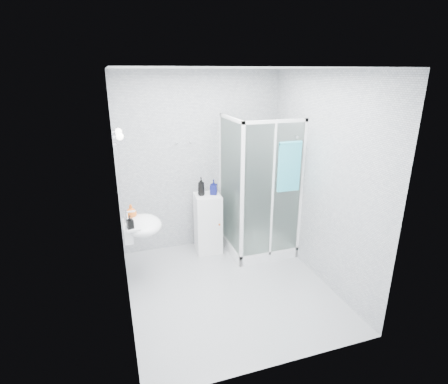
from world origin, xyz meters
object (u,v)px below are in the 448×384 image
object	(u,v)px
wall_basin	(140,226)
hand_towel	(289,165)
soap_dispenser_black	(130,222)
shower_enclosure	(255,224)
shampoo_bottle_a	(201,186)
soap_dispenser_orange	(131,211)
storage_cabinet	(208,223)
shampoo_bottle_b	(214,187)

from	to	relation	value
wall_basin	hand_towel	size ratio (longest dim) A/B	0.84
soap_dispenser_black	shower_enclosure	bearing A→B (deg)	15.74
shampoo_bottle_a	soap_dispenser_orange	distance (m)	1.11
storage_cabinet	soap_dispenser_orange	distance (m)	1.29
hand_towel	shampoo_bottle_b	size ratio (longest dim) A/B	3.07
soap_dispenser_black	soap_dispenser_orange	bearing A→B (deg)	83.60
shampoo_bottle_a	soap_dispenser_orange	xyz separation A→B (m)	(-1.01, -0.46, -0.07)
shower_enclosure	storage_cabinet	bearing A→B (deg)	158.75
soap_dispenser_black	storage_cabinet	bearing A→B (deg)	33.66
shower_enclosure	wall_basin	distance (m)	1.72
soap_dispenser_black	shampoo_bottle_b	bearing A→B (deg)	31.65
storage_cabinet	soap_dispenser_black	world-z (taller)	soap_dispenser_black
shower_enclosure	storage_cabinet	world-z (taller)	shower_enclosure
hand_towel	shampoo_bottle_b	world-z (taller)	hand_towel
hand_towel	soap_dispenser_orange	bearing A→B (deg)	174.15
shampoo_bottle_a	shower_enclosure	bearing A→B (deg)	-19.99
shampoo_bottle_a	storage_cabinet	bearing A→B (deg)	-9.97
shampoo_bottle_b	soap_dispenser_orange	xyz separation A→B (m)	(-1.19, -0.45, -0.05)
shower_enclosure	soap_dispenser_orange	bearing A→B (deg)	-173.66
storage_cabinet	hand_towel	world-z (taller)	hand_towel
hand_towel	shampoo_bottle_b	bearing A→B (deg)	141.93
hand_towel	shampoo_bottle_b	xyz separation A→B (m)	(-0.84, 0.65, -0.41)
hand_towel	shampoo_bottle_a	distance (m)	1.28
storage_cabinet	shampoo_bottle_b	world-z (taller)	shampoo_bottle_b
wall_basin	shampoo_bottle_b	xyz separation A→B (m)	(1.10, 0.57, 0.20)
shampoo_bottle_a	soap_dispenser_orange	bearing A→B (deg)	-155.45
wall_basin	soap_dispenser_black	bearing A→B (deg)	-123.82
storage_cabinet	soap_dispenser_orange	xyz separation A→B (m)	(-1.10, -0.45, 0.50)
wall_basin	shampoo_bottle_b	size ratio (longest dim) A/B	2.58
shower_enclosure	hand_towel	distance (m)	1.08
shower_enclosure	shampoo_bottle_b	xyz separation A→B (m)	(-0.55, 0.25, 0.55)
shampoo_bottle_b	soap_dispenser_orange	size ratio (longest dim) A/B	1.26
wall_basin	soap_dispenser_orange	world-z (taller)	soap_dispenser_orange
hand_towel	shampoo_bottle_a	size ratio (longest dim) A/B	2.53
wall_basin	soap_dispenser_black	world-z (taller)	soap_dispenser_black
soap_dispenser_black	hand_towel	bearing A→B (deg)	2.78
shower_enclosure	shampoo_bottle_b	size ratio (longest dim) A/B	9.20
hand_towel	soap_dispenser_black	size ratio (longest dim) A/B	4.27
shampoo_bottle_a	soap_dispenser_black	size ratio (longest dim) A/B	1.69
wall_basin	soap_dispenser_black	distance (m)	0.27
hand_towel	wall_basin	bearing A→B (deg)	177.49
wall_basin	shampoo_bottle_a	xyz separation A→B (m)	(0.92, 0.58, 0.22)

